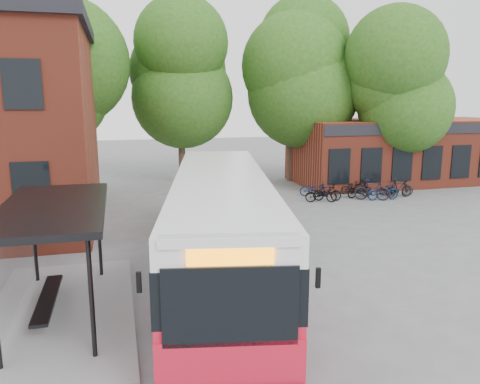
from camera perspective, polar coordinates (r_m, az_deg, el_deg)
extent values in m
plane|color=#5E5E60|center=(14.06, -1.55, -11.06)|extent=(100.00, 100.00, 0.00)
imported|color=black|center=(24.77, 9.87, -0.25)|extent=(1.75, 0.98, 0.87)
imported|color=black|center=(25.16, 10.60, -0.07)|extent=(1.55, 0.85, 0.90)
imported|color=#071D48|center=(26.21, 9.08, 0.39)|extent=(1.72, 1.11, 0.86)
imported|color=black|center=(26.32, 14.38, 0.30)|extent=(1.58, 0.59, 0.93)
imported|color=black|center=(27.37, 13.79, 0.65)|extent=(1.60, 0.57, 0.84)
imported|color=black|center=(25.85, 15.83, 0.24)|extent=(1.90, 1.25, 1.11)
imported|color=#0B1F3E|center=(26.06, 17.03, 0.07)|extent=(1.81, 0.64, 0.95)
imported|color=black|center=(27.41, 18.77, 0.55)|extent=(1.71, 0.85, 0.99)
imported|color=black|center=(27.02, 18.79, 0.38)|extent=(1.63, 0.55, 0.97)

